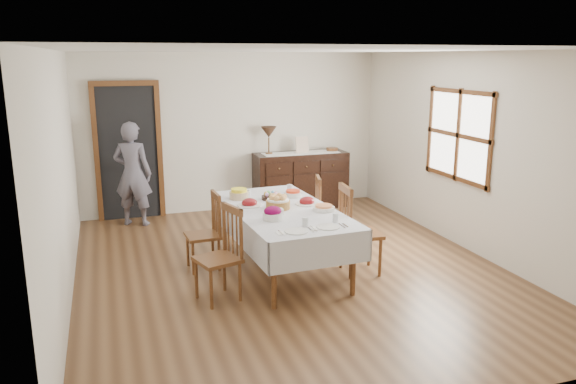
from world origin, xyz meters
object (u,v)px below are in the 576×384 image
object	(u,v)px
sideboard	(301,180)
table_lamp	(269,133)
chair_left_near	(222,253)
dining_table	(282,216)
person	(132,170)
chair_left_far	(206,231)
chair_right_near	(357,229)
chair_right_far	(328,214)

from	to	relation	value
sideboard	table_lamp	distance (m)	0.99
table_lamp	chair_left_near	bearing A→B (deg)	-114.28
dining_table	chair_left_near	size ratio (longest dim) A/B	2.30
sideboard	person	xyz separation A→B (m)	(-2.77, -0.17, 0.38)
chair_left_far	chair_right_near	bearing A→B (deg)	63.95
dining_table	chair_right_near	size ratio (longest dim) A/B	2.16
chair_right_near	chair_right_far	distance (m)	0.82
chair_right_far	chair_left_near	bearing A→B (deg)	137.88
chair_right_far	table_lamp	distance (m)	2.41
person	chair_right_far	bearing A→B (deg)	162.80
person	table_lamp	bearing A→B (deg)	-150.68
chair_right_near	table_lamp	size ratio (longest dim) A/B	2.34
dining_table	chair_right_far	world-z (taller)	chair_right_far
dining_table	chair_right_near	distance (m)	0.90
sideboard	dining_table	bearing A→B (deg)	-113.85
chair_left_near	chair_left_far	size ratio (longest dim) A/B	1.07
dining_table	chair_left_near	xyz separation A→B (m)	(-0.85, -0.57, -0.18)
dining_table	person	bearing A→B (deg)	118.50
chair_right_near	sideboard	world-z (taller)	chair_right_near
chair_right_far	person	world-z (taller)	person
chair_left_far	chair_right_far	distance (m)	1.64
chair_right_near	table_lamp	distance (m)	3.19
chair_left_near	chair_right_near	bearing A→B (deg)	81.04
dining_table	chair_right_far	xyz separation A→B (m)	(0.79, 0.48, -0.17)
chair_right_far	sideboard	distance (m)	2.27
table_lamp	dining_table	bearing A→B (deg)	-103.25
chair_left_far	sideboard	world-z (taller)	sideboard
chair_right_far	sideboard	size ratio (longest dim) A/B	0.64
dining_table	chair_right_near	world-z (taller)	chair_right_near
table_lamp	sideboard	bearing A→B (deg)	-4.26
table_lamp	person	bearing A→B (deg)	-174.55
dining_table	sideboard	size ratio (longest dim) A/B	1.47
chair_left_near	chair_right_near	xyz separation A→B (m)	(1.67, 0.23, 0.03)
sideboard	person	world-z (taller)	person
chair_right_near	chair_right_far	world-z (taller)	chair_right_near
chair_left_far	chair_right_far	world-z (taller)	chair_right_far
dining_table	chair_left_far	bearing A→B (deg)	153.29
chair_right_near	sideboard	xyz separation A→B (m)	(0.38, 3.05, -0.07)
dining_table	chair_right_far	distance (m)	0.95
chair_right_far	sideboard	bearing A→B (deg)	4.99
chair_left_near	chair_right_far	size ratio (longest dim) A/B	1.00
chair_left_far	table_lamp	world-z (taller)	table_lamp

